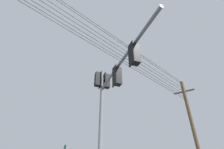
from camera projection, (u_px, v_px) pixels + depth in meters
name	position (u px, v px, depth m)	size (l,w,h in m)	color
signal_mast_assembly	(109.00, 94.00, 8.80)	(0.97, 6.14, 7.30)	gray
utility_pole_wooden	(194.00, 133.00, 15.76)	(1.40, 1.63, 10.86)	brown
overhead_wire_span	(91.00, 32.00, 11.84)	(21.66, 8.67, 2.78)	black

